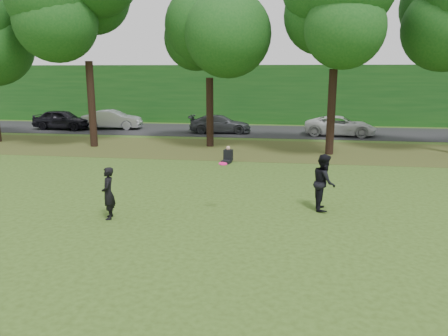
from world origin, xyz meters
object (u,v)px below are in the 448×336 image
player_left (108,193)px  player_right (324,182)px  frisbee (223,164)px  seated_person (228,156)px

player_left → player_right: bearing=87.7°
player_left → player_right: size_ratio=0.87×
frisbee → seated_person: (-0.94, 7.94, -1.33)m
frisbee → seated_person: 8.11m
player_left → seated_person: size_ratio=1.98×
frisbee → seated_person: bearing=96.8°
player_left → seated_person: (2.50, 8.99, -0.51)m
player_right → frisbee: 3.43m
player_right → player_left: bearing=105.0°
seated_person → player_right: bearing=-49.8°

